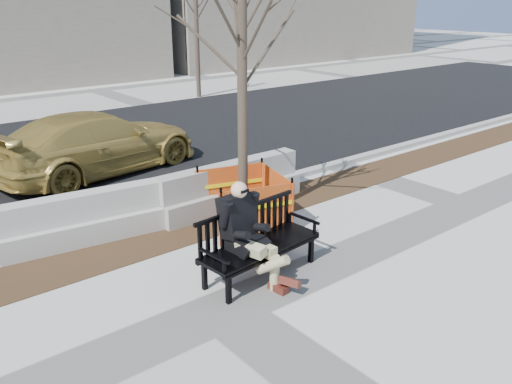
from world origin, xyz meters
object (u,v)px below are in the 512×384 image
at_px(jersey_barrier_left, 94,239).
at_px(jersey_barrier_right, 231,206).
at_px(seated_man, 245,280).
at_px(bench, 260,275).
at_px(sedan, 100,172).
at_px(tree_fence, 243,225).

height_order(jersey_barrier_left, jersey_barrier_right, jersey_barrier_right).
bearing_deg(jersey_barrier_right, seated_man, -122.65).
xyz_separation_m(bench, jersey_barrier_right, (1.35, 2.61, 0.00)).
xyz_separation_m(seated_man, jersey_barrier_left, (-1.20, 2.85, 0.00)).
distance_m(bench, jersey_barrier_left, 3.24).
bearing_deg(sedan, seated_man, 165.31).
height_order(tree_fence, sedan, tree_fence).
relative_size(bench, sedan, 0.40).
relative_size(bench, jersey_barrier_right, 0.62).
distance_m(seated_man, jersey_barrier_left, 3.09).
bearing_deg(jersey_barrier_right, sedan, 106.16).
height_order(seated_man, sedan, seated_man).
height_order(bench, sedan, sedan).
relative_size(jersey_barrier_left, jersey_barrier_right, 0.95).
xyz_separation_m(seated_man, jersey_barrier_right, (1.63, 2.58, 0.00)).
distance_m(jersey_barrier_left, jersey_barrier_right, 2.85).
distance_m(sedan, jersey_barrier_right, 4.02).
relative_size(bench, tree_fence, 0.38).
bearing_deg(jersey_barrier_left, sedan, 72.05).
relative_size(tree_fence, jersey_barrier_left, 1.70).
xyz_separation_m(seated_man, sedan, (0.49, 6.43, 0.00)).
distance_m(seated_man, jersey_barrier_right, 3.05).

